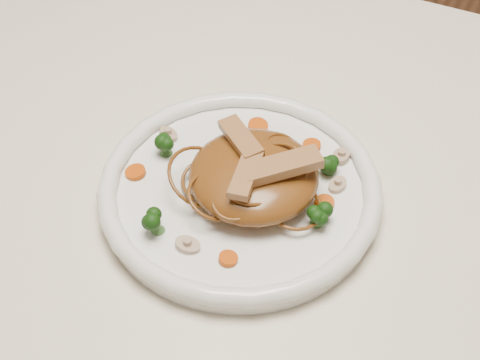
% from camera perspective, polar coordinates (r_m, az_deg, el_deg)
% --- Properties ---
extents(table, '(1.20, 0.80, 0.75)m').
position_cam_1_polar(table, '(0.85, 1.10, -3.65)').
color(table, beige).
rests_on(table, ground).
extents(plate, '(0.30, 0.30, 0.02)m').
position_cam_1_polar(plate, '(0.74, 0.00, -1.16)').
color(plate, white).
rests_on(plate, table).
extents(noodle_mound, '(0.14, 0.14, 0.04)m').
position_cam_1_polar(noodle_mound, '(0.72, 1.11, 0.38)').
color(noodle_mound, brown).
rests_on(noodle_mound, plate).
extents(chicken_a, '(0.07, 0.07, 0.01)m').
position_cam_1_polar(chicken_a, '(0.69, 3.42, 1.14)').
color(chicken_a, '#9F754B').
rests_on(chicken_a, noodle_mound).
extents(chicken_b, '(0.06, 0.06, 0.01)m').
position_cam_1_polar(chicken_b, '(0.72, 0.06, 3.36)').
color(chicken_b, '#9F754B').
rests_on(chicken_b, noodle_mound).
extents(chicken_c, '(0.03, 0.06, 0.01)m').
position_cam_1_polar(chicken_c, '(0.68, 0.51, 0.52)').
color(chicken_c, '#9F754B').
rests_on(chicken_c, noodle_mound).
extents(broccoli_0, '(0.03, 0.03, 0.03)m').
position_cam_1_polar(broccoli_0, '(0.75, 7.18, 1.39)').
color(broccoli_0, '#13330A').
rests_on(broccoli_0, plate).
extents(broccoli_1, '(0.03, 0.03, 0.03)m').
position_cam_1_polar(broccoli_1, '(0.76, -6.01, 2.97)').
color(broccoli_1, '#13330A').
rests_on(broccoli_1, plate).
extents(broccoli_2, '(0.03, 0.03, 0.03)m').
position_cam_1_polar(broccoli_2, '(0.69, -6.69, -3.17)').
color(broccoli_2, '#13330A').
rests_on(broccoli_2, plate).
extents(broccoli_3, '(0.03, 0.03, 0.03)m').
position_cam_1_polar(broccoli_3, '(0.70, 6.24, -2.70)').
color(broccoli_3, '#13330A').
rests_on(broccoli_3, plate).
extents(carrot_0, '(0.02, 0.02, 0.00)m').
position_cam_1_polar(carrot_0, '(0.78, 5.77, 2.77)').
color(carrot_0, '#BB4306').
rests_on(carrot_0, plate).
extents(carrot_1, '(0.02, 0.02, 0.00)m').
position_cam_1_polar(carrot_1, '(0.75, -8.39, 0.62)').
color(carrot_1, '#BB4306').
rests_on(carrot_1, plate).
extents(carrot_2, '(0.03, 0.03, 0.00)m').
position_cam_1_polar(carrot_2, '(0.72, 6.78, -1.84)').
color(carrot_2, '#BB4306').
rests_on(carrot_2, plate).
extents(carrot_3, '(0.03, 0.03, 0.00)m').
position_cam_1_polar(carrot_3, '(0.80, 1.45, 4.36)').
color(carrot_3, '#BB4306').
rests_on(carrot_3, plate).
extents(carrot_4, '(0.02, 0.02, 0.00)m').
position_cam_1_polar(carrot_4, '(0.67, -0.95, -6.31)').
color(carrot_4, '#BB4306').
rests_on(carrot_4, plate).
extents(mushroom_0, '(0.03, 0.03, 0.01)m').
position_cam_1_polar(mushroom_0, '(0.68, -4.21, -5.21)').
color(mushroom_0, beige).
rests_on(mushroom_0, plate).
extents(mushroom_1, '(0.03, 0.03, 0.01)m').
position_cam_1_polar(mushroom_1, '(0.74, 7.81, -0.39)').
color(mushroom_1, beige).
rests_on(mushroom_1, plate).
extents(mushroom_2, '(0.03, 0.03, 0.01)m').
position_cam_1_polar(mushroom_2, '(0.79, -5.75, 3.66)').
color(mushroom_2, beige).
rests_on(mushroom_2, plate).
extents(mushroom_3, '(0.03, 0.03, 0.01)m').
position_cam_1_polar(mushroom_3, '(0.77, 8.12, 1.90)').
color(mushroom_3, beige).
rests_on(mushroom_3, plate).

